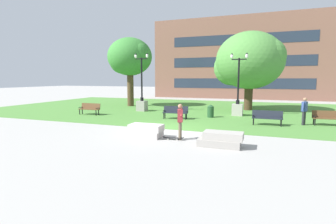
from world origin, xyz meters
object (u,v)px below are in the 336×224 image
(skateboard, at_px, (173,138))
(lamp_post_center, at_px, (142,99))
(park_bench_near_left, at_px, (267,117))
(lamp_post_right, at_px, (238,103))
(trash_bin, at_px, (211,111))
(park_bench_far_right, at_px, (329,117))
(park_bench_far_left, at_px, (175,112))
(concrete_block_left, at_px, (221,139))
(park_bench_near_right, at_px, (90,108))
(concrete_block_center, at_px, (145,131))
(person_skateboarder, at_px, (180,119))
(person_bystander_near_lawn, at_px, (304,110))

(skateboard, relative_size, lamp_post_center, 0.20)
(park_bench_near_left, xyz_separation_m, lamp_post_right, (-2.16, 3.73, 0.47))
(trash_bin, bearing_deg, park_bench_far_right, -6.54)
(park_bench_far_left, bearing_deg, skateboard, -72.30)
(skateboard, height_order, lamp_post_right, lamp_post_right)
(concrete_block_left, relative_size, lamp_post_center, 0.37)
(park_bench_near_right, height_order, lamp_post_right, lamp_post_right)
(lamp_post_center, bearing_deg, trash_bin, -14.63)
(park_bench_near_left, relative_size, lamp_post_right, 0.37)
(concrete_block_center, bearing_deg, park_bench_far_left, 94.14)
(person_skateboarder, relative_size, park_bench_near_right, 0.94)
(person_bystander_near_lawn, bearing_deg, trash_bin, 168.72)
(trash_bin, bearing_deg, park_bench_near_right, -168.68)
(park_bench_near_right, bearing_deg, concrete_block_left, -28.76)
(park_bench_near_left, xyz_separation_m, person_bystander_near_lawn, (2.14, 0.83, 0.44))
(skateboard, distance_m, park_bench_far_right, 10.34)
(person_skateboarder, bearing_deg, lamp_post_right, 79.20)
(lamp_post_right, height_order, lamp_post_center, lamp_post_center)
(skateboard, distance_m, lamp_post_center, 11.27)
(person_skateboarder, relative_size, park_bench_far_right, 0.93)
(lamp_post_center, bearing_deg, park_bench_far_right, -10.35)
(person_skateboarder, distance_m, skateboard, 0.95)
(skateboard, distance_m, park_bench_near_right, 10.80)
(park_bench_far_left, bearing_deg, concrete_block_center, -85.86)
(concrete_block_center, distance_m, lamp_post_right, 9.99)
(park_bench_far_left, bearing_deg, lamp_post_right, 39.02)
(trash_bin, bearing_deg, lamp_post_right, 43.48)
(lamp_post_right, relative_size, trash_bin, 5.03)
(concrete_block_left, relative_size, park_bench_far_left, 1.03)
(concrete_block_center, bearing_deg, park_bench_far_right, 36.08)
(concrete_block_left, height_order, park_bench_near_right, park_bench_near_right)
(concrete_block_center, relative_size, person_bystander_near_lawn, 1.09)
(lamp_post_right, distance_m, trash_bin, 2.50)
(person_bystander_near_lawn, bearing_deg, lamp_post_center, 166.98)
(concrete_block_left, distance_m, lamp_post_center, 13.06)
(skateboard, relative_size, person_bystander_near_lawn, 0.60)
(park_bench_near_left, relative_size, trash_bin, 1.88)
(park_bench_far_left, relative_size, lamp_post_right, 0.38)
(concrete_block_left, bearing_deg, park_bench_far_left, 123.06)
(park_bench_far_left, xyz_separation_m, lamp_post_right, (4.01, 3.25, 0.47))
(concrete_block_left, height_order, park_bench_near_left, park_bench_near_left)
(park_bench_near_right, distance_m, lamp_post_center, 4.63)
(skateboard, distance_m, park_bench_far_left, 6.43)
(park_bench_far_left, relative_size, lamp_post_center, 0.36)
(park_bench_far_left, height_order, park_bench_far_right, same)
(park_bench_far_right, bearing_deg, person_skateboarder, -138.17)
(concrete_block_center, height_order, park_bench_far_left, park_bench_far_left)
(skateboard, xyz_separation_m, lamp_post_center, (-6.20, 9.37, 0.96))
(concrete_block_left, xyz_separation_m, park_bench_far_left, (-4.29, 6.60, 0.23))
(park_bench_far_left, height_order, lamp_post_right, lamp_post_right)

